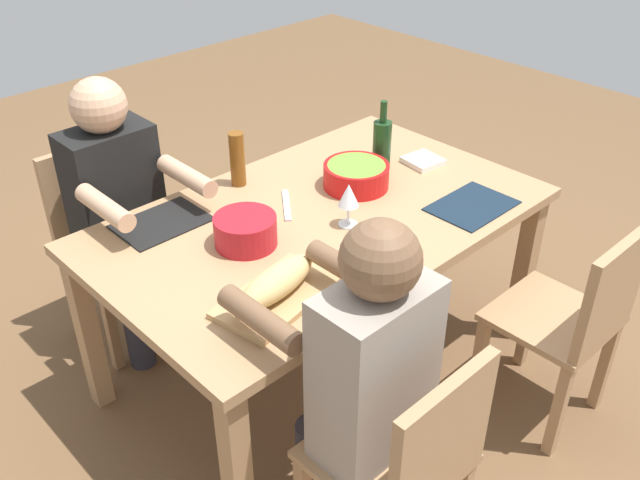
{
  "coord_description": "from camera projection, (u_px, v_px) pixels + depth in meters",
  "views": [
    {
      "loc": [
        1.53,
        1.6,
        2.05
      ],
      "look_at": [
        0.0,
        0.0,
        0.63
      ],
      "focal_mm": 39.02,
      "sensor_mm": 36.0,
      "label": 1
    }
  ],
  "objects": [
    {
      "name": "bread_loaf",
      "position": [
        277.0,
        282.0,
        2.11
      ],
      "size": [
        0.33,
        0.16,
        0.09
      ],
      "primitive_type": "ellipsoid",
      "rotation": [
        0.0,
        0.0,
        0.18
      ],
      "color": "tan",
      "rests_on": "cutting_board"
    },
    {
      "name": "cutting_board",
      "position": [
        278.0,
        296.0,
        2.14
      ],
      "size": [
        0.43,
        0.29,
        0.02
      ],
      "primitive_type": "cube",
      "rotation": [
        0.0,
        0.0,
        0.18
      ],
      "color": "tan",
      "rests_on": "dining_table"
    },
    {
      "name": "chair_near_right",
      "position": [
        107.0,
        233.0,
        2.95
      ],
      "size": [
        0.4,
        0.4,
        0.85
      ],
      "color": "#A87F56",
      "rests_on": "ground_plane"
    },
    {
      "name": "wine_glass",
      "position": [
        349.0,
        197.0,
        2.45
      ],
      "size": [
        0.08,
        0.08,
        0.17
      ],
      "color": "silver",
      "rests_on": "dining_table"
    },
    {
      "name": "carving_knife",
      "position": [
        287.0,
        205.0,
        2.62
      ],
      "size": [
        0.16,
        0.2,
        0.01
      ],
      "primitive_type": "cube",
      "rotation": [
        0.0,
        0.0,
        0.9
      ],
      "color": "silver",
      "rests_on": "dining_table"
    },
    {
      "name": "serving_bowl_greens",
      "position": [
        245.0,
        229.0,
        2.37
      ],
      "size": [
        0.22,
        0.22,
        0.11
      ],
      "color": "#B21923",
      "rests_on": "dining_table"
    },
    {
      "name": "chair_far_left",
      "position": [
        575.0,
        318.0,
        2.47
      ],
      "size": [
        0.4,
        0.4,
        0.85
      ],
      "color": "#A87F56",
      "rests_on": "ground_plane"
    },
    {
      "name": "beer_bottle",
      "position": [
        237.0,
        159.0,
        2.71
      ],
      "size": [
        0.06,
        0.06,
        0.22
      ],
      "primitive_type": "cylinder",
      "color": "brown",
      "rests_on": "dining_table"
    },
    {
      "name": "placemat_near_right",
      "position": [
        162.0,
        223.0,
        2.52
      ],
      "size": [
        0.32,
        0.23,
        0.01
      ],
      "primitive_type": "cube",
      "color": "black",
      "rests_on": "dining_table"
    },
    {
      "name": "placemat_far_left",
      "position": [
        472.0,
        206.0,
        2.62
      ],
      "size": [
        0.32,
        0.23,
        0.01
      ],
      "primitive_type": "cube",
      "color": "#142333",
      "rests_on": "dining_table"
    },
    {
      "name": "diner_near_right",
      "position": [
        121.0,
        204.0,
        2.72
      ],
      "size": [
        0.41,
        0.53,
        1.2
      ],
      "color": "#2D2D38",
      "rests_on": "ground_plane"
    },
    {
      "name": "wine_bottle",
      "position": [
        382.0,
        143.0,
        2.84
      ],
      "size": [
        0.08,
        0.08,
        0.29
      ],
      "color": "#193819",
      "rests_on": "dining_table"
    },
    {
      "name": "serving_bowl_salad",
      "position": [
        356.0,
        174.0,
        2.73
      ],
      "size": [
        0.26,
        0.26,
        0.1
      ],
      "color": "red",
      "rests_on": "dining_table"
    },
    {
      "name": "chair_far_right",
      "position": [
        408.0,
        462.0,
        1.93
      ],
      "size": [
        0.4,
        0.4,
        0.85
      ],
      "color": "#A87F56",
      "rests_on": "ground_plane"
    },
    {
      "name": "ground_plane",
      "position": [
        320.0,
        364.0,
        2.97
      ],
      "size": [
        8.0,
        8.0,
        0.0
      ],
      "primitive_type": "plane",
      "color": "brown"
    },
    {
      "name": "napkin_stack",
      "position": [
        423.0,
        161.0,
        2.92
      ],
      "size": [
        0.16,
        0.16,
        0.02
      ],
      "primitive_type": "cube",
      "rotation": [
        0.0,
        0.0,
        -0.13
      ],
      "color": "white",
      "rests_on": "dining_table"
    },
    {
      "name": "diner_far_right",
      "position": [
        362.0,
        372.0,
        1.93
      ],
      "size": [
        0.41,
        0.53,
        1.2
      ],
      "color": "#2D2D38",
      "rests_on": "ground_plane"
    },
    {
      "name": "dining_table",
      "position": [
        320.0,
        234.0,
        2.61
      ],
      "size": [
        1.66,
        1.02,
        0.74
      ],
      "color": "#A87F56",
      "rests_on": "ground_plane"
    }
  ]
}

